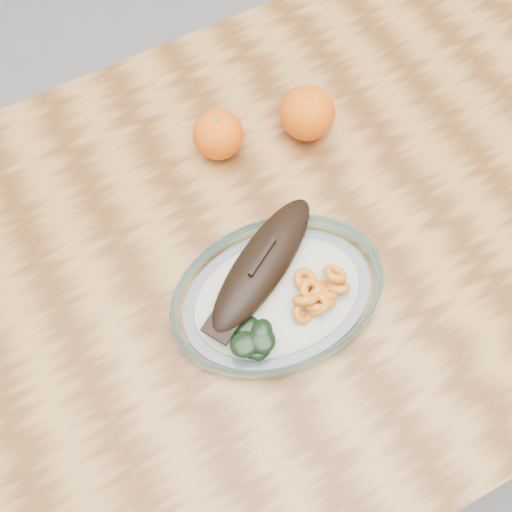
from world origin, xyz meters
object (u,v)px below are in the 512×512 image
object	(u,v)px
plated_meal	(277,292)
orange_left	(218,135)
dining_table	(284,267)
orange_right	(307,113)

from	to	relation	value
plated_meal	orange_left	xyz separation A→B (m)	(0.04, 0.25, 0.02)
dining_table	orange_left	xyz separation A→B (m)	(-0.02, 0.18, 0.14)
orange_left	plated_meal	bearing A→B (deg)	-99.01
plated_meal	orange_right	world-z (taller)	orange_right
dining_table	plated_meal	xyz separation A→B (m)	(-0.05, -0.07, 0.12)
dining_table	orange_right	size ratio (longest dim) A/B	14.88
orange_left	orange_right	world-z (taller)	orange_right
orange_left	orange_right	xyz separation A→B (m)	(0.13, -0.03, 0.00)
plated_meal	orange_left	size ratio (longest dim) A/B	7.51
plated_meal	dining_table	bearing A→B (deg)	56.42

